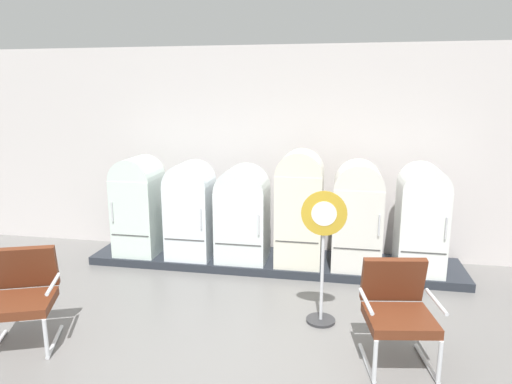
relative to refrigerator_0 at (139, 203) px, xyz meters
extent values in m
cube|color=silver|center=(2.00, 0.74, 0.70)|extent=(11.76, 0.12, 3.15)
cube|color=#47443F|center=(2.00, 0.73, 1.92)|extent=(11.76, 0.07, 0.06)
cube|color=#252931|center=(2.00, 0.10, -0.82)|extent=(5.30, 0.95, 0.12)
cube|color=silver|center=(0.00, 0.00, -0.20)|extent=(0.61, 0.67, 1.13)
cylinder|color=silver|center=(0.00, 0.00, 0.37)|extent=(0.61, 0.66, 0.61)
cube|color=#383838|center=(0.00, -0.34, -0.40)|extent=(0.56, 0.01, 0.01)
cylinder|color=silver|center=(-0.24, -0.35, -0.06)|extent=(0.02, 0.02, 0.28)
cube|color=white|center=(0.81, -0.03, -0.22)|extent=(0.63, 0.60, 1.08)
cylinder|color=white|center=(0.81, -0.03, 0.32)|extent=(0.63, 0.59, 0.63)
cube|color=#383838|center=(0.81, -0.34, -0.42)|extent=(0.58, 0.01, 0.01)
cylinder|color=silver|center=(1.07, -0.35, -0.09)|extent=(0.02, 0.02, 0.28)
cube|color=silver|center=(1.58, -0.02, -0.26)|extent=(0.70, 0.63, 1.01)
cylinder|color=silver|center=(1.58, -0.02, 0.25)|extent=(0.70, 0.62, 0.70)
cube|color=#383838|center=(1.58, -0.34, -0.44)|extent=(0.64, 0.01, 0.01)
cylinder|color=silver|center=(1.87, -0.35, -0.14)|extent=(0.02, 0.02, 0.28)
cube|color=silver|center=(2.38, -0.03, -0.12)|extent=(0.63, 0.60, 1.28)
cylinder|color=silver|center=(2.38, -0.03, 0.52)|extent=(0.63, 0.59, 0.63)
cube|color=#383838|center=(2.38, -0.34, -0.35)|extent=(0.58, 0.01, 0.01)
cylinder|color=silver|center=(2.63, -0.35, 0.03)|extent=(0.02, 0.02, 0.28)
cube|color=silver|center=(3.16, 0.01, -0.20)|extent=(0.65, 0.69, 1.13)
cylinder|color=silver|center=(3.16, 0.01, 0.37)|extent=(0.65, 0.68, 0.65)
cube|color=#383838|center=(3.16, -0.34, -0.40)|extent=(0.60, 0.01, 0.01)
cylinder|color=silver|center=(3.43, -0.35, -0.06)|extent=(0.02, 0.02, 0.28)
cube|color=white|center=(3.99, 0.01, -0.19)|extent=(0.60, 0.70, 1.14)
cylinder|color=white|center=(3.99, 0.01, 0.38)|extent=(0.60, 0.68, 0.60)
cube|color=#383838|center=(3.99, -0.34, -0.40)|extent=(0.56, 0.01, 0.01)
cylinder|color=silver|center=(4.24, -0.35, -0.05)|extent=(0.02, 0.02, 0.28)
cylinder|color=silver|center=(0.14, -2.40, -0.86)|extent=(0.26, 0.58, 0.04)
cylinder|color=silver|center=(0.25, -2.66, -0.66)|extent=(0.05, 0.05, 0.39)
cube|color=#5B2A17|center=(-0.11, -2.50, -0.43)|extent=(0.75, 0.73, 0.09)
cube|color=#5B2A17|center=(-0.22, -2.23, -0.16)|extent=(0.61, 0.37, 0.46)
cylinder|color=silver|center=(0.18, -2.39, -0.24)|extent=(0.21, 0.48, 0.04)
cylinder|color=silver|center=(3.22, -2.20, -0.86)|extent=(0.14, 0.60, 0.04)
cylinder|color=silver|center=(3.27, -2.48, -0.66)|extent=(0.05, 0.05, 0.39)
cylinder|color=silver|center=(3.77, -2.11, -0.86)|extent=(0.14, 0.60, 0.04)
cylinder|color=silver|center=(3.82, -2.39, -0.66)|extent=(0.05, 0.05, 0.39)
cube|color=#5B2A17|center=(3.50, -2.16, -0.43)|extent=(0.68, 0.64, 0.09)
cube|color=#5B2A17|center=(3.45, -1.87, -0.16)|extent=(0.61, 0.26, 0.46)
cylinder|color=silver|center=(3.19, -2.21, -0.24)|extent=(0.12, 0.50, 0.04)
cylinder|color=silver|center=(3.81, -2.11, -0.24)|extent=(0.12, 0.50, 0.04)
cylinder|color=#2D2D30|center=(2.76, -1.46, -0.86)|extent=(0.32, 0.32, 0.03)
cylinder|color=silver|center=(2.76, -1.46, -0.24)|extent=(0.04, 0.04, 1.21)
cylinder|color=#B79025|center=(2.76, -1.49, 0.36)|extent=(0.48, 0.02, 0.48)
cylinder|color=white|center=(2.76, -1.50, 0.36)|extent=(0.26, 0.00, 0.26)
camera|label=1|loc=(2.91, -6.15, 1.60)|focal=32.18mm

